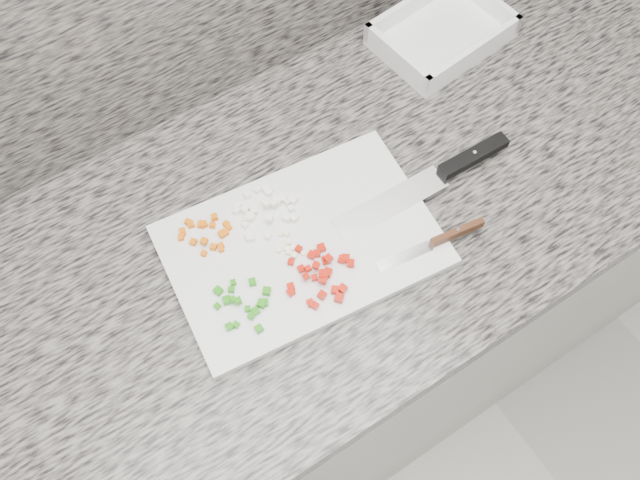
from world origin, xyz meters
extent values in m
cube|color=silver|center=(0.00, 1.44, 0.43)|extent=(3.92, 0.62, 0.86)
cube|color=#605C55|center=(0.00, 1.44, 0.88)|extent=(3.96, 0.64, 0.04)
cube|color=silver|center=(0.03, 1.40, 0.91)|extent=(0.43, 0.31, 0.01)
cube|color=#D85D04|center=(-0.11, 1.49, 0.92)|extent=(0.01, 0.01, 0.01)
cube|color=#D85D04|center=(-0.05, 1.49, 0.92)|extent=(0.01, 0.01, 0.01)
cube|color=#D85D04|center=(-0.10, 1.47, 0.92)|extent=(0.01, 0.01, 0.01)
cube|color=#D85D04|center=(-0.06, 1.48, 0.92)|extent=(0.01, 0.01, 0.01)
cube|color=#D85D04|center=(-0.08, 1.51, 0.92)|extent=(0.01, 0.01, 0.01)
cube|color=#D85D04|center=(-0.05, 1.48, 0.92)|extent=(0.01, 0.01, 0.01)
cube|color=#D85D04|center=(-0.08, 1.46, 0.92)|extent=(0.01, 0.01, 0.01)
cube|color=#D85D04|center=(-0.07, 1.46, 0.92)|extent=(0.01, 0.01, 0.01)
cube|color=#D85D04|center=(-0.08, 1.51, 0.92)|extent=(0.01, 0.01, 0.01)
cube|color=#D85D04|center=(-0.07, 1.50, 0.92)|extent=(0.01, 0.01, 0.01)
cube|color=#D85D04|center=(-0.11, 1.51, 0.92)|extent=(0.01, 0.01, 0.01)
cube|color=#D85D04|center=(-0.06, 1.48, 0.92)|extent=(0.01, 0.01, 0.01)
cube|color=#D85D04|center=(-0.06, 1.51, 0.92)|extent=(0.01, 0.01, 0.01)
cube|color=#D85D04|center=(-0.09, 1.52, 0.92)|extent=(0.01, 0.01, 0.01)
cube|color=#D85D04|center=(-0.12, 1.51, 0.92)|extent=(0.01, 0.01, 0.01)
cube|color=#D85D04|center=(-0.09, 1.48, 0.93)|extent=(0.01, 0.01, 0.01)
cube|color=#D85D04|center=(-0.11, 1.52, 0.92)|extent=(0.01, 0.01, 0.01)
cube|color=#D85D04|center=(-0.08, 1.47, 0.92)|extent=(0.01, 0.01, 0.01)
cube|color=#D85D04|center=(-0.10, 1.53, 0.92)|extent=(0.01, 0.01, 0.01)
cube|color=white|center=(-0.02, 1.47, 0.92)|extent=(0.01, 0.01, 0.01)
cube|color=white|center=(0.04, 1.45, 0.92)|extent=(0.02, 0.02, 0.01)
cube|color=white|center=(0.02, 1.52, 0.92)|extent=(0.01, 0.01, 0.01)
cube|color=white|center=(0.01, 1.52, 0.92)|extent=(0.01, 0.01, 0.01)
cube|color=white|center=(0.05, 1.44, 0.92)|extent=(0.01, 0.01, 0.01)
cube|color=white|center=(-0.02, 1.48, 0.92)|extent=(0.01, 0.01, 0.01)
cube|color=white|center=(0.05, 1.48, 0.92)|extent=(0.01, 0.01, 0.01)
cube|color=white|center=(0.04, 1.44, 0.92)|extent=(0.01, 0.01, 0.01)
cube|color=white|center=(0.03, 1.48, 0.93)|extent=(0.01, 0.01, 0.01)
cube|color=white|center=(0.02, 1.48, 0.93)|extent=(0.01, 0.01, 0.01)
cube|color=white|center=(0.05, 1.47, 0.92)|extent=(0.01, 0.01, 0.01)
cube|color=white|center=(0.04, 1.48, 0.92)|extent=(0.02, 0.02, 0.01)
cube|color=white|center=(-0.02, 1.50, 0.92)|extent=(0.01, 0.01, 0.01)
cube|color=white|center=(0.06, 1.47, 0.92)|extent=(0.02, 0.02, 0.01)
cube|color=white|center=(0.04, 1.50, 0.92)|extent=(0.01, 0.01, 0.01)
cube|color=white|center=(-0.01, 1.44, 0.92)|extent=(0.01, 0.01, 0.01)
cube|color=white|center=(-0.01, 1.48, 0.92)|extent=(0.01, 0.01, 0.01)
cube|color=white|center=(-0.01, 1.48, 0.92)|extent=(0.02, 0.02, 0.01)
cube|color=white|center=(-0.03, 1.45, 0.92)|extent=(0.02, 0.02, 0.01)
cube|color=white|center=(0.00, 1.49, 0.92)|extent=(0.02, 0.02, 0.01)
cube|color=white|center=(0.05, 1.46, 0.92)|extent=(0.01, 0.01, 0.01)
cube|color=white|center=(0.04, 1.51, 0.92)|extent=(0.01, 0.01, 0.01)
cube|color=white|center=(0.01, 1.46, 0.93)|extent=(0.01, 0.01, 0.01)
cube|color=white|center=(-0.02, 1.51, 0.92)|extent=(0.01, 0.01, 0.01)
cube|color=white|center=(-0.01, 1.50, 0.92)|extent=(0.01, 0.01, 0.01)
cube|color=#1E7E0B|center=(-0.10, 1.37, 0.93)|extent=(0.01, 0.01, 0.01)
cube|color=#1E7E0B|center=(-0.10, 1.39, 0.92)|extent=(0.01, 0.01, 0.01)
cube|color=#1E7E0B|center=(-0.09, 1.34, 0.92)|extent=(0.01, 0.01, 0.01)
cube|color=#1E7E0B|center=(-0.06, 1.38, 0.92)|extent=(0.01, 0.01, 0.01)
cube|color=#1E7E0B|center=(-0.09, 1.32, 0.92)|extent=(0.01, 0.01, 0.01)
cube|color=#1E7E0B|center=(-0.13, 1.38, 0.92)|extent=(0.01, 0.01, 0.01)
cube|color=#1E7E0B|center=(-0.09, 1.40, 0.92)|extent=(0.01, 0.01, 0.01)
cube|color=#1E7E0B|center=(-0.09, 1.35, 0.92)|extent=(0.01, 0.01, 0.01)
cube|color=#1E7E0B|center=(-0.12, 1.34, 0.92)|extent=(0.01, 0.01, 0.01)
cube|color=#1E7E0B|center=(-0.10, 1.37, 0.93)|extent=(0.01, 0.01, 0.01)
cube|color=#1E7E0B|center=(-0.11, 1.40, 0.92)|extent=(0.01, 0.01, 0.01)
cube|color=#1E7E0B|center=(-0.11, 1.38, 0.92)|extent=(0.01, 0.01, 0.01)
cube|color=#1E7E0B|center=(-0.05, 1.36, 0.92)|extent=(0.02, 0.02, 0.01)
cube|color=#1E7E0B|center=(-0.11, 1.38, 0.92)|extent=(0.01, 0.01, 0.01)
cube|color=#1E7E0B|center=(-0.11, 1.38, 0.92)|extent=(0.01, 0.01, 0.01)
cube|color=#1E7E0B|center=(-0.13, 1.34, 0.92)|extent=(0.01, 0.01, 0.01)
cube|color=#1E7E0B|center=(-0.07, 1.35, 0.92)|extent=(0.02, 0.02, 0.01)
cube|color=#1E7E0B|center=(-0.08, 1.34, 0.92)|extent=(0.01, 0.01, 0.01)
cube|color=#1E7E0B|center=(-0.07, 1.35, 0.92)|extent=(0.01, 0.01, 0.01)
cube|color=#B41102|center=(0.07, 1.33, 0.92)|extent=(0.01, 0.01, 0.01)
cube|color=#B41102|center=(-0.01, 1.30, 0.92)|extent=(0.01, 0.01, 0.01)
cube|color=#B41102|center=(0.04, 1.30, 0.92)|extent=(0.01, 0.01, 0.01)
cube|color=#B41102|center=(0.05, 1.35, 0.92)|extent=(0.01, 0.01, 0.01)
cube|color=#B41102|center=(0.03, 1.36, 0.92)|extent=(0.01, 0.01, 0.01)
cube|color=#B41102|center=(-0.01, 1.31, 0.92)|extent=(0.01, 0.01, 0.01)
cube|color=#B41102|center=(0.03, 1.35, 0.93)|extent=(0.01, 0.01, 0.01)
cube|color=#B41102|center=(0.03, 1.29, 0.92)|extent=(0.02, 0.02, 0.01)
cube|color=#B41102|center=(0.00, 1.35, 0.93)|extent=(0.01, 0.01, 0.01)
cube|color=#B41102|center=(0.01, 1.35, 0.93)|extent=(0.01, 0.01, 0.01)
cube|color=#B41102|center=(0.02, 1.33, 0.93)|extent=(0.02, 0.02, 0.01)
cube|color=#B41102|center=(0.07, 1.34, 0.92)|extent=(0.02, 0.02, 0.01)
cube|color=#B41102|center=(0.03, 1.31, 0.92)|extent=(0.02, 0.02, 0.01)
cube|color=#B41102|center=(0.05, 1.36, 0.92)|extent=(0.01, 0.01, 0.01)
cube|color=#B41102|center=(0.03, 1.33, 0.93)|extent=(0.02, 0.02, 0.01)
cube|color=#B41102|center=(0.04, 1.37, 0.92)|extent=(0.01, 0.01, 0.01)
cube|color=#B41102|center=(0.04, 1.34, 0.92)|extent=(0.02, 0.02, 0.01)
cube|color=#B41102|center=(0.01, 1.36, 0.92)|extent=(0.01, 0.01, 0.01)
cube|color=#B41102|center=(0.05, 1.35, 0.93)|extent=(0.01, 0.01, 0.01)
cube|color=#B41102|center=(-0.02, 1.35, 0.92)|extent=(0.01, 0.01, 0.01)
cube|color=#B41102|center=(0.00, 1.38, 0.92)|extent=(0.01, 0.01, 0.01)
cube|color=#B41102|center=(0.02, 1.39, 0.92)|extent=(0.01, 0.01, 0.01)
cube|color=#B41102|center=(0.07, 1.34, 0.92)|extent=(0.02, 0.02, 0.01)
cube|color=#B41102|center=(-0.03, 1.34, 0.92)|extent=(0.01, 0.01, 0.01)
cube|color=#B41102|center=(0.05, 1.38, 0.92)|extent=(0.01, 0.01, 0.01)
cube|color=#B41102|center=(0.01, 1.31, 0.92)|extent=(0.01, 0.01, 0.01)
cube|color=#B41102|center=(0.03, 1.37, 0.92)|extent=(0.01, 0.01, 0.01)
cube|color=#B41102|center=(0.02, 1.34, 0.92)|extent=(0.01, 0.01, 0.01)
cube|color=#F9EEC0|center=(0.02, 1.38, 0.92)|extent=(0.01, 0.01, 0.00)
cube|color=#F9EEC0|center=(0.01, 1.40, 0.92)|extent=(0.01, 0.01, 0.01)
cube|color=#F9EEC0|center=(0.02, 1.43, 0.92)|extent=(0.01, 0.01, 0.01)
cube|color=#F9EEC0|center=(0.01, 1.41, 0.92)|extent=(0.01, 0.01, 0.01)
cube|color=#F9EEC0|center=(0.02, 1.40, 0.92)|extent=(0.01, 0.01, 0.01)
cube|color=#F9EEC0|center=(0.01, 1.40, 0.92)|extent=(0.01, 0.01, 0.01)
cube|color=#F9EEC0|center=(0.00, 1.41, 0.92)|extent=(0.01, 0.01, 0.01)
cube|color=#F9EEC0|center=(0.01, 1.39, 0.92)|extent=(0.01, 0.01, 0.01)
cube|color=#F9EEC0|center=(0.01, 1.43, 0.92)|extent=(0.01, 0.01, 0.01)
cube|color=silver|center=(0.19, 1.38, 0.91)|extent=(0.20, 0.05, 0.00)
cube|color=black|center=(0.35, 1.38, 0.92)|extent=(0.13, 0.03, 0.02)
cylinder|color=silver|center=(0.35, 1.38, 0.93)|extent=(0.01, 0.01, 0.00)
cube|color=silver|center=(0.15, 1.30, 0.91)|extent=(0.09, 0.03, 0.00)
cube|color=#412110|center=(0.24, 1.28, 0.92)|extent=(0.09, 0.02, 0.02)
cylinder|color=silver|center=(0.24, 1.28, 0.93)|extent=(0.01, 0.01, 0.00)
cube|color=silver|center=(0.47, 1.62, 0.91)|extent=(0.24, 0.19, 0.01)
cube|color=silver|center=(0.46, 1.70, 0.93)|extent=(0.23, 0.04, 0.04)
cube|color=silver|center=(0.48, 1.54, 0.93)|extent=(0.23, 0.04, 0.04)
cube|color=silver|center=(0.58, 1.63, 0.93)|extent=(0.03, 0.16, 0.04)
cube|color=silver|center=(0.36, 1.61, 0.93)|extent=(0.03, 0.16, 0.04)
camera|label=1|loc=(-0.22, 0.97, 1.87)|focal=40.00mm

